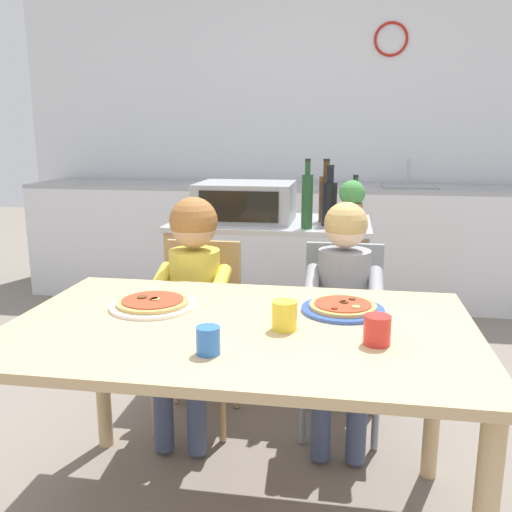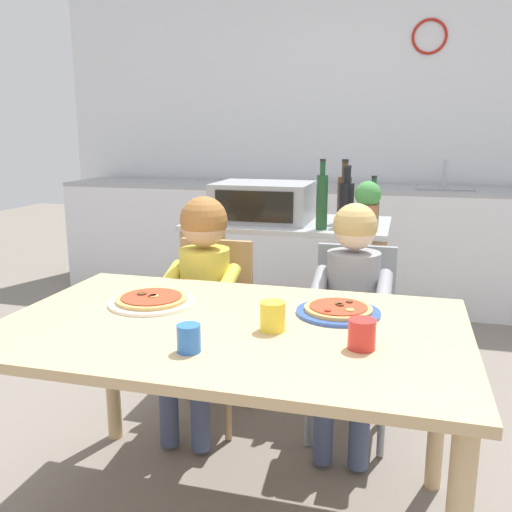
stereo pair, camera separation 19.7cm
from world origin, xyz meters
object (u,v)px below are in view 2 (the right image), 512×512
(toaster_oven, at_px, (264,202))
(child_in_yellow_shirt, at_px, (200,282))
(bottle_brown_beer, at_px, (322,200))
(pizza_plate_white, at_px, (152,300))
(dining_chair_left, at_px, (211,316))
(child_in_grey_shirt, at_px, (351,298))
(pizza_plate_blue_rimmed, at_px, (338,311))
(drinking_cup_yellow, at_px, (272,316))
(bottle_squat_spirits, at_px, (344,198))
(kitchen_island_cart, at_px, (288,275))
(drinking_cup_red, at_px, (362,334))
(potted_herb_plant, at_px, (367,204))
(dining_table, at_px, (231,349))
(bottle_dark_olive_oil, at_px, (373,205))
(bottle_slim_sauce, at_px, (346,202))
(dining_chair_right, at_px, (352,326))
(drinking_cup_blue, at_px, (189,338))

(toaster_oven, bearing_deg, child_in_yellow_shirt, -102.20)
(toaster_oven, height_order, child_in_yellow_shirt, toaster_oven)
(bottle_brown_beer, bearing_deg, pizza_plate_white, -117.49)
(dining_chair_left, relative_size, child_in_grey_shirt, 0.81)
(child_in_yellow_shirt, bearing_deg, toaster_oven, 77.80)
(pizza_plate_blue_rimmed, height_order, drinking_cup_yellow, drinking_cup_yellow)
(bottle_squat_spirits, xyz_separation_m, drinking_cup_yellow, (-0.07, -1.24, -0.22))
(child_in_grey_shirt, relative_size, pizza_plate_blue_rimmed, 3.64)
(kitchen_island_cart, xyz_separation_m, drinking_cup_red, (0.48, -1.30, 0.19))
(pizza_plate_white, bearing_deg, bottle_brown_beer, 62.51)
(bottle_brown_beer, bearing_deg, bottle_squat_spirits, 70.67)
(potted_herb_plant, bearing_deg, kitchen_island_cart, 155.09)
(dining_table, bearing_deg, bottle_dark_olive_oil, 73.21)
(child_in_grey_shirt, bearing_deg, bottle_slim_sauce, 99.91)
(bottle_brown_beer, height_order, dining_chair_right, bottle_brown_beer)
(toaster_oven, relative_size, child_in_yellow_shirt, 0.48)
(bottle_squat_spirits, distance_m, drinking_cup_red, 1.35)
(toaster_oven, height_order, pizza_plate_white, toaster_oven)
(dining_table, distance_m, drinking_cup_blue, 0.28)
(bottle_brown_beer, xyz_separation_m, drinking_cup_blue, (-0.17, -1.24, -0.23))
(toaster_oven, xyz_separation_m, drinking_cup_blue, (0.16, -1.43, -0.20))
(kitchen_island_cart, distance_m, pizza_plate_blue_rimmed, 1.10)
(dining_chair_right, bearing_deg, bottle_squat_spirits, 102.83)
(bottle_slim_sauce, relative_size, child_in_yellow_shirt, 0.29)
(kitchen_island_cart, height_order, child_in_grey_shirt, child_in_grey_shirt)
(bottle_slim_sauce, relative_size, drinking_cup_yellow, 3.28)
(dining_chair_left, bearing_deg, bottle_brown_beer, 32.19)
(pizza_plate_blue_rimmed, bearing_deg, drinking_cup_blue, -129.76)
(drinking_cup_yellow, bearing_deg, bottle_slim_sauce, 85.51)
(child_in_grey_shirt, xyz_separation_m, pizza_plate_white, (-0.64, -0.51, 0.09))
(bottle_slim_sauce, distance_m, potted_herb_plant, 0.15)
(child_in_grey_shirt, bearing_deg, bottle_squat_spirits, 100.20)
(kitchen_island_cart, distance_m, pizza_plate_white, 1.12)
(drinking_cup_yellow, bearing_deg, bottle_brown_beer, 90.66)
(dining_table, height_order, dining_chair_left, dining_chair_left)
(potted_herb_plant, bearing_deg, drinking_cup_yellow, -100.75)
(bottle_squat_spirits, distance_m, dining_table, 1.28)
(bottle_dark_olive_oil, xyz_separation_m, bottle_slim_sauce, (-0.12, -0.07, 0.02))
(child_in_yellow_shirt, distance_m, drinking_cup_yellow, 0.78)
(dining_chair_right, height_order, pizza_plate_white, dining_chair_right)
(child_in_grey_shirt, bearing_deg, pizza_plate_blue_rimmed, -89.98)
(bottle_squat_spirits, bearing_deg, pizza_plate_blue_rimmed, -84.15)
(drinking_cup_blue, bearing_deg, dining_chair_left, 106.75)
(drinking_cup_blue, bearing_deg, dining_chair_right, 70.50)
(dining_chair_right, relative_size, drinking_cup_blue, 10.59)
(toaster_oven, relative_size, potted_herb_plant, 2.11)
(bottle_squat_spirits, xyz_separation_m, pizza_plate_blue_rimmed, (0.11, -1.04, -0.25))
(bottle_squat_spirits, relative_size, drinking_cup_yellow, 3.54)
(potted_herb_plant, height_order, dining_table, potted_herb_plant)
(pizza_plate_white, relative_size, pizza_plate_blue_rimmed, 1.07)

